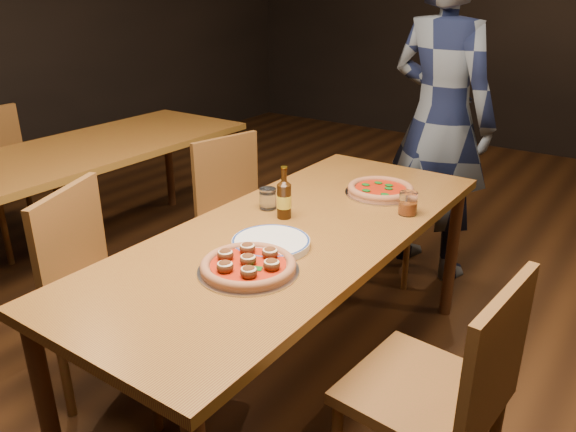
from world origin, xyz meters
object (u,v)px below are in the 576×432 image
Objects in this scene: chair_end at (411,205)px; beer_bottle at (284,200)px; chair_main_nw at (124,295)px; amber_glass at (408,203)px; chair_main_e at (422,389)px; chair_nbr_left at (11,179)px; pizza_meatball at (248,265)px; diner at (440,119)px; table_left at (90,157)px; pizza_margherita at (381,190)px; chair_main_sw at (249,218)px; table_main at (295,245)px; plate_stack at (271,243)px; water_glass at (268,199)px.

beer_bottle is at bearing -69.11° from chair_end.
amber_glass is at bearing -67.67° from chair_main_nw.
chair_main_e is 3.00m from chair_nbr_left.
pizza_meatball is at bearing -75.09° from chair_main_e.
beer_bottle is 1.36m from diner.
pizza_margherita reaches higher than table_left.
pizza_meatball is (0.74, -0.91, 0.32)m from chair_main_sw.
diner is at bearing 84.18° from beer_bottle.
chair_main_e is 2.74× the size of pizza_meatball.
amber_glass is at bearing 119.65° from diner.
chair_nbr_left is 9.87× the size of amber_glass.
chair_nbr_left is at bearing -92.77° from chair_main_e.
table_main is 0.72m from chair_main_nw.
pizza_margherita is at bearing 67.53° from beer_bottle.
water_glass is at bearing 128.58° from plate_stack.
chair_main_sw is at bearing -14.97° from chair_main_nw.
amber_glass is (-0.37, 0.67, 0.33)m from chair_main_e.
pizza_margherita is 1.51× the size of beer_bottle.
diner is (-0.64, 1.69, 0.46)m from chair_main_e.
chair_main_nw reaches higher than plate_stack.
chair_nbr_left is 2.44m from pizza_meatball.
amber_glass reaches higher than pizza_margherita.
beer_bottle is (-0.20, -0.48, 0.06)m from pizza_margherita.
table_left is 1.90m from pizza_meatball.
pizza_margherita is (0.03, 0.93, -0.00)m from pizza_meatball.
plate_stack reaches higher than table_left.
table_main is 22.17× the size of water_glass.
table_left is 9.36× the size of beer_bottle.
pizza_meatball is (2.37, -0.50, 0.30)m from chair_nbr_left.
plate_stack is 3.18× the size of water_glass.
chair_main_sw is 0.70m from water_glass.
chair_main_sw is 1.04m from plate_stack.
table_main is 2.09× the size of chair_main_nw.
chair_main_e is 1.86m from diner.
table_left is 22.17× the size of water_glass.
amber_glass is (0.34, -0.89, 0.37)m from chair_end.
amber_glass is 0.05× the size of diner.
table_main is 0.19m from beer_bottle.
table_left is at bearing 35.08° from chair_main_nw.
diner reaches higher than pizza_margherita.
diner is (-0.04, 1.80, 0.15)m from pizza_meatball.
amber_glass is at bearing -146.22° from chair_main_e.
water_glass is at bearing -7.35° from table_left.
table_left is 1.08× the size of diner.
plate_stack is 0.29m from beer_bottle.
beer_bottle is at bearing -63.23° from chair_main_nw.
pizza_meatball is 3.56× the size of amber_glass.
chair_main_nw is 1.05× the size of chair_main_sw.
chair_main_e is at bearing -23.45° from water_glass.
chair_end is 1.28m from beer_bottle.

